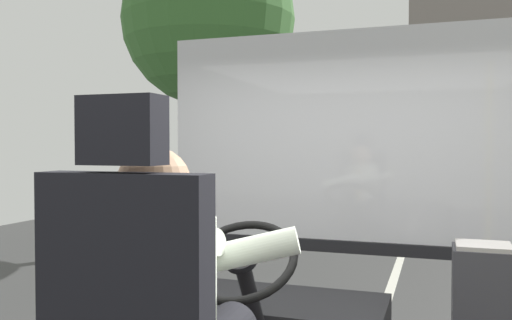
{
  "coord_description": "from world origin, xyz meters",
  "views": [
    {
      "loc": [
        0.57,
        -1.92,
        1.88
      ],
      "look_at": [
        -0.28,
        0.57,
        1.8
      ],
      "focal_mm": 37.49,
      "sensor_mm": 36.0,
      "label": 1
    }
  ],
  "objects": [
    {
      "name": "windshield_panel",
      "position": [
        0.0,
        1.62,
        1.74
      ],
      "size": [
        2.5,
        0.08,
        1.48
      ],
      "color": "silver"
    },
    {
      "name": "bus_driver",
      "position": [
        -0.21,
        -0.51,
        1.4
      ],
      "size": [
        0.75,
        0.57,
        0.73
      ],
      "color": "black",
      "rests_on": "driver_seat"
    },
    {
      "name": "street_tree",
      "position": [
        -3.6,
        7.48,
        4.23
      ],
      "size": [
        3.28,
        3.28,
        5.89
      ],
      "color": "#4C3828",
      "rests_on": "ground"
    },
    {
      "name": "ground",
      "position": [
        0.0,
        8.8,
        -0.02
      ],
      "size": [
        18.0,
        44.0,
        0.06
      ],
      "color": "#393939"
    }
  ]
}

